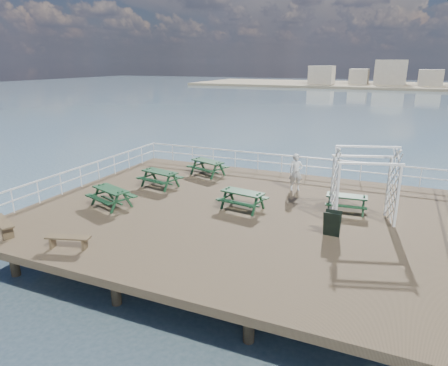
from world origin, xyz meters
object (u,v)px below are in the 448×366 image
picnic_table_a (160,175)px  picnic_table_d (111,193)px  picnic_table_b (208,165)px  flat_bench_far (68,240)px  person (296,172)px  picnic_table_e (347,200)px  flat_bench_near (2,224)px  picnic_table_c (243,196)px  trellis_arbor (364,188)px

picnic_table_a → picnic_table_d: bearing=-85.2°
picnic_table_b → flat_bench_far: 10.50m
picnic_table_a → person: person is taller
picnic_table_b → flat_bench_far: picnic_table_b is taller
picnic_table_e → flat_bench_far: size_ratio=1.12×
picnic_table_d → picnic_table_b: bearing=94.5°
flat_bench_near → flat_bench_far: bearing=24.9°
picnic_table_c → person: 3.90m
picnic_table_c → picnic_table_d: size_ratio=0.90×
picnic_table_d → flat_bench_far: bearing=-51.2°
picnic_table_a → flat_bench_far: picnic_table_a is taller
picnic_table_a → picnic_table_b: 3.29m
person → trellis_arbor: bearing=-61.3°
picnic_table_b → picnic_table_c: picnic_table_b is taller
picnic_table_d → trellis_arbor: size_ratio=0.75×
picnic_table_a → picnic_table_b: size_ratio=0.94×
picnic_table_d → flat_bench_far: picnic_table_d is taller
person → picnic_table_b: bearing=149.5°
picnic_table_b → picnic_table_e: (8.09, -2.87, -0.08)m
picnic_table_d → trellis_arbor: 10.92m
picnic_table_e → person: bearing=138.3°
picnic_table_a → flat_bench_far: size_ratio=1.39×
picnic_table_a → picnic_table_c: picnic_table_a is taller
picnic_table_c → picnic_table_e: 4.52m
picnic_table_d → picnic_table_e: bearing=39.6°
picnic_table_a → person: size_ratio=1.19×
flat_bench_far → picnic_table_c: bearing=38.4°
flat_bench_far → person: person is taller
picnic_table_e → flat_bench_near: 13.96m
picnic_table_c → flat_bench_far: (-4.18, -6.11, -0.25)m
picnic_table_e → flat_bench_far: (-8.44, -7.62, -0.19)m
picnic_table_d → picnic_table_c: bearing=39.7°
flat_bench_near → picnic_table_d: bearing=90.7°
picnic_table_b → picnic_table_e: size_ratio=1.32×
picnic_table_e → flat_bench_near: bearing=-151.7°
picnic_table_b → flat_bench_far: (-0.36, -10.49, -0.28)m
flat_bench_near → trellis_arbor: trellis_arbor is taller
picnic_table_d → flat_bench_far: 4.34m
picnic_table_c → flat_bench_near: size_ratio=1.16×
trellis_arbor → picnic_table_a: bearing=158.7°
picnic_table_a → trellis_arbor: size_ratio=0.72×
picnic_table_b → flat_bench_near: size_ratio=1.32×
flat_bench_far → trellis_arbor: (9.14, 6.86, 1.05)m
picnic_table_a → trellis_arbor: 10.13m
picnic_table_a → person: (6.63, 2.23, 0.33)m
flat_bench_near → flat_bench_far: 3.25m
picnic_table_d → trellis_arbor: (10.54, 2.76, 0.79)m
picnic_table_e → picnic_table_a: bearing=176.2°
picnic_table_a → picnic_table_d: 3.40m
picnic_table_e → trellis_arbor: (0.69, -0.76, 0.85)m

